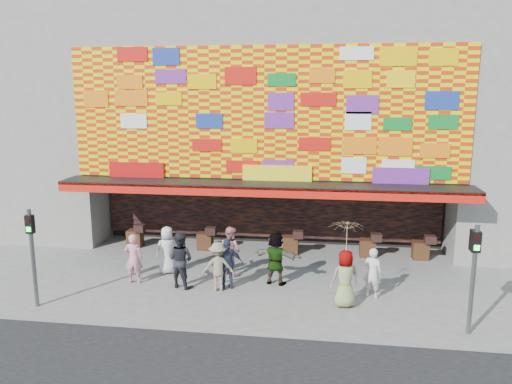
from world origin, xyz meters
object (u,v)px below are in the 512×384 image
at_px(ped_b, 134,259).
at_px(ped_d, 218,266).
at_px(ped_h, 373,273).
at_px(ped_f, 276,258).
at_px(ped_c, 180,260).
at_px(ped_g, 345,279).
at_px(ped_e, 228,264).
at_px(ped_i, 230,250).
at_px(ped_a, 168,250).
at_px(signal_right, 474,267).
at_px(signal_left, 32,247).
at_px(parasol, 347,237).

relative_size(ped_b, ped_d, 1.05).
bearing_deg(ped_h, ped_f, 12.12).
distance_m(ped_c, ped_g, 5.37).
xyz_separation_m(ped_b, ped_d, (2.95, -0.24, -0.04)).
bearing_deg(ped_d, ped_g, 157.73).
bearing_deg(ped_h, ped_e, 23.78).
bearing_deg(ped_e, ped_f, -178.00).
height_order(ped_e, ped_i, ped_i).
height_order(ped_a, ped_d, ped_a).
bearing_deg(ped_b, signal_right, 160.98).
xyz_separation_m(ped_f, ped_g, (2.23, -1.50, -0.03)).
bearing_deg(signal_left, ped_d, 20.93).
relative_size(signal_left, ped_i, 1.73).
bearing_deg(ped_c, ped_i, -116.31).
relative_size(signal_left, ped_d, 1.86).
bearing_deg(ped_c, signal_right, -174.94).
bearing_deg(ped_d, ped_c, -18.32).
bearing_deg(ped_g, parasol, 160.91).
bearing_deg(ped_g, ped_h, -151.59).
bearing_deg(ped_b, signal_left, 38.24).
xyz_separation_m(ped_d, ped_e, (0.27, 0.18, 0.04)).
bearing_deg(signal_left, ped_b, 45.03).
bearing_deg(ped_f, ped_b, 20.35).
relative_size(signal_left, signal_right, 1.00).
bearing_deg(ped_g, ped_e, -28.59).
xyz_separation_m(signal_right, ped_h, (-2.35, 2.12, -1.06)).
xyz_separation_m(signal_left, ped_b, (2.21, 2.21, -1.01)).
xyz_separation_m(signal_right, ped_e, (-6.97, 2.15, -1.01)).
bearing_deg(ped_a, ped_g, 138.42).
distance_m(signal_left, ped_f, 7.54).
bearing_deg(ped_d, ped_b, -17.18).
xyz_separation_m(ped_c, ped_h, (6.18, 0.02, -0.13)).
bearing_deg(signal_left, ped_h, 11.94).
bearing_deg(ped_e, signal_right, 142.21).
height_order(signal_right, ped_d, signal_right).
xyz_separation_m(ped_d, ped_h, (4.89, 0.15, -0.01)).
bearing_deg(ped_e, ped_h, 159.01).
relative_size(signal_left, ped_h, 1.87).
distance_m(ped_g, ped_h, 1.21).
bearing_deg(ped_f, ped_g, 159.46).
height_order(signal_right, ped_e, signal_right).
xyz_separation_m(ped_c, ped_g, (5.31, -0.82, -0.05)).
bearing_deg(signal_right, ped_f, 152.97).
bearing_deg(ped_i, parasol, -175.93).
relative_size(ped_b, ped_g, 0.97).
height_order(ped_b, ped_d, ped_b).
distance_m(ped_e, ped_h, 4.62).
relative_size(signal_right, ped_g, 1.71).
xyz_separation_m(ped_f, parasol, (2.23, -1.50, 1.27)).
xyz_separation_m(ped_d, ped_g, (4.02, -0.69, 0.07)).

